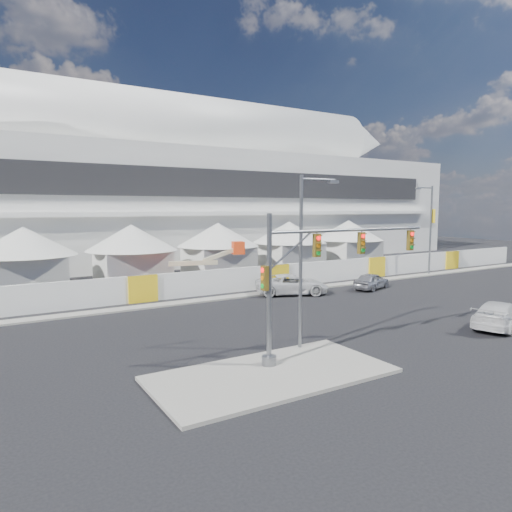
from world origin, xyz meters
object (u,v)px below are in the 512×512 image
pickup_near (499,315)px  boom_lift (186,276)px  streetlight_median (304,250)px  sedan_silver (371,281)px  lot_car_a (353,267)px  lot_car_c (51,292)px  streetlight_curb (429,224)px  traffic_mast (310,276)px  pickup_curb (292,284)px  lot_car_b (417,260)px

pickup_near → boom_lift: (-10.55, 21.56, 0.31)m
streetlight_median → boom_lift: bearing=84.9°
sedan_silver → lot_car_a: (5.42, 8.00, -0.03)m
sedan_silver → lot_car_c: 25.64m
streetlight_curb → sedan_silver: bearing=-165.2°
sedan_silver → streetlight_median: bearing=106.4°
sedan_silver → boom_lift: (-13.43, 8.58, 0.36)m
lot_car_a → traffic_mast: traffic_mast is taller
pickup_curb → lot_car_c: pickup_curb is taller
pickup_curb → lot_car_a: 14.18m
lot_car_c → streetlight_median: streetlight_median is taller
lot_car_a → streetlight_median: 27.90m
lot_car_a → streetlight_median: size_ratio=0.49×
traffic_mast → pickup_curb: bearing=57.2°
lot_car_c → lot_car_b: bearing=-90.9°
lot_car_a → boom_lift: size_ratio=0.51×
pickup_near → streetlight_curb: bearing=-59.5°
traffic_mast → lot_car_c: bearing=112.7°
streetlight_curb → lot_car_b: bearing=48.4°
traffic_mast → streetlight_curb: 30.62m
lot_car_c → lot_car_a: bearing=-91.3°
lot_car_c → boom_lift: 10.81m
pickup_curb → lot_car_b: bearing=-50.2°
pickup_curb → boom_lift: bearing=65.4°
traffic_mast → boom_lift: bearing=83.3°
lot_car_c → boom_lift: bearing=-89.5°
streetlight_median → pickup_curb: bearing=56.5°
lot_car_a → streetlight_curb: (5.60, -5.08, 4.64)m
lot_car_b → lot_car_c: lot_car_b is taller
streetlight_curb → boom_lift: 25.45m
pickup_curb → lot_car_a: pickup_curb is taller
lot_car_c → streetlight_curb: streetlight_curb is taller
streetlight_curb → boom_lift: bearing=166.9°
traffic_mast → streetlight_median: (0.69, 1.36, 1.06)m
lot_car_b → lot_car_a: bearing=90.4°
lot_car_b → traffic_mast: size_ratio=0.49×
pickup_near → lot_car_c: pickup_near is taller
lot_car_b → traffic_mast: traffic_mast is taller
sedan_silver → traffic_mast: traffic_mast is taller
lot_car_a → pickup_curb: bearing=150.2°
pickup_curb → lot_car_a: bearing=-39.3°
lot_car_a → lot_car_b: size_ratio=0.85×
pickup_curb → pickup_near: pickup_curb is taller
pickup_near → boom_lift: bearing=7.8°
pickup_curb → lot_car_b: lot_car_b is taller
traffic_mast → streetlight_median: size_ratio=1.17×
sedan_silver → lot_car_a: 9.66m
lot_car_a → pickup_near: bearing=-168.2°
lot_car_a → sedan_silver: bearing=179.2°
pickup_curb → streetlight_curb: 18.84m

